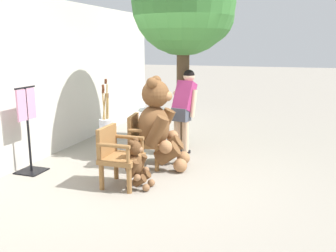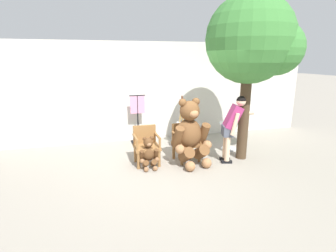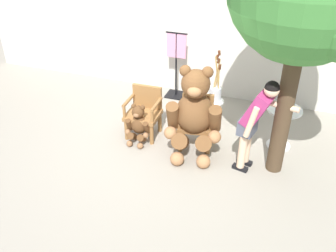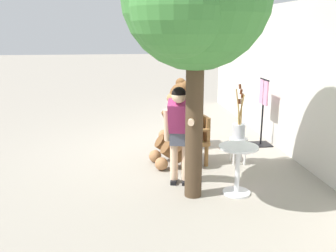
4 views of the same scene
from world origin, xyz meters
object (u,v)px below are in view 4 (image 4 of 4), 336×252
at_px(clothing_display_stand, 263,111).
at_px(teddy_bear_large, 180,124).
at_px(brush_bucket, 239,128).
at_px(person_visitor, 180,128).
at_px(wooden_chair_right, 194,138).
at_px(round_side_table, 238,164).
at_px(teddy_bear_small, 171,131).
at_px(white_stool, 238,144).
at_px(wooden_chair_left, 185,125).

bearing_deg(clothing_display_stand, teddy_bear_large, -64.01).
bearing_deg(brush_bucket, person_visitor, -54.56).
relative_size(wooden_chair_right, round_side_table, 1.19).
height_order(teddy_bear_small, white_stool, teddy_bear_small).
relative_size(wooden_chair_right, teddy_bear_small, 1.21).
bearing_deg(white_stool, wooden_chair_right, -99.56).
height_order(white_stool, brush_bucket, brush_bucket).
bearing_deg(teddy_bear_small, brush_bucket, 44.47).
bearing_deg(teddy_bear_large, wooden_chair_right, 95.23).
distance_m(wooden_chair_left, teddy_bear_small, 0.30).
relative_size(wooden_chair_left, wooden_chair_right, 1.00).
xyz_separation_m(wooden_chair_left, round_side_table, (2.29, 0.37, -0.01)).
xyz_separation_m(person_visitor, clothing_display_stand, (-1.84, 1.99, -0.19)).
bearing_deg(teddy_bear_large, clothing_display_stand, 115.99).
height_order(wooden_chair_left, white_stool, wooden_chair_left).
bearing_deg(wooden_chair_right, teddy_bear_large, -84.77).
xyz_separation_m(teddy_bear_large, clothing_display_stand, (-0.90, 1.84, -0.01)).
bearing_deg(person_visitor, teddy_bear_small, 176.04).
relative_size(teddy_bear_small, round_side_table, 0.99).
bearing_deg(teddy_bear_large, wooden_chair_left, 164.78).
height_order(wooden_chair_left, brush_bucket, brush_bucket).
relative_size(teddy_bear_small, white_stool, 1.55).
xyz_separation_m(wooden_chair_left, clothing_display_stand, (0.06, 1.58, 0.26)).
relative_size(teddy_bear_large, brush_bucket, 1.56).
bearing_deg(clothing_display_stand, wooden_chair_left, -92.28).
bearing_deg(brush_bucket, round_side_table, -17.97).
height_order(teddy_bear_small, clothing_display_stand, clothing_display_stand).
distance_m(wooden_chair_left, brush_bucket, 1.33).
bearing_deg(teddy_bear_small, round_side_table, 15.87).
relative_size(wooden_chair_right, person_visitor, 0.56).
bearing_deg(wooden_chair_right, brush_bucket, 80.25).
height_order(wooden_chair_left, clothing_display_stand, clothing_display_stand).
height_order(wooden_chair_right, teddy_bear_small, wooden_chair_right).
xyz_separation_m(wooden_chair_right, brush_bucket, (0.13, 0.77, 0.19)).
bearing_deg(round_side_table, teddy_bear_small, -164.13).
height_order(white_stool, round_side_table, round_side_table).
distance_m(teddy_bear_small, white_stool, 1.49).
relative_size(person_visitor, clothing_display_stand, 1.13).
xyz_separation_m(wooden_chair_left, white_stool, (1.07, 0.77, -0.11)).
bearing_deg(white_stool, clothing_display_stand, 141.01).
relative_size(brush_bucket, round_side_table, 1.34).
relative_size(teddy_bear_large, white_stool, 3.26).
relative_size(teddy_bear_large, clothing_display_stand, 1.10).
height_order(person_visitor, brush_bucket, person_visitor).
height_order(wooden_chair_left, teddy_bear_large, teddy_bear_large).
relative_size(person_visitor, white_stool, 3.35).
xyz_separation_m(white_stool, round_side_table, (1.22, -0.40, 0.09)).
relative_size(teddy_bear_large, person_visitor, 0.97).
height_order(teddy_bear_large, brush_bucket, teddy_bear_large).
bearing_deg(wooden_chair_right, teddy_bear_small, -163.36).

